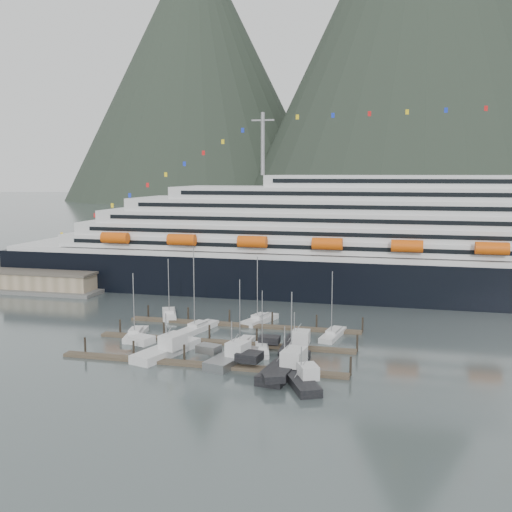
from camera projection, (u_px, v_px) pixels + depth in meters
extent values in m
plane|color=#475453|center=(246.00, 350.00, 104.64)|extent=(1600.00, 1600.00, 0.00)
cone|color=#232D22|center=(425.00, 26.00, 608.70)|extent=(400.00, 400.00, 420.00)
cone|color=#232D22|center=(197.00, 77.00, 714.21)|extent=(340.00, 340.00, 340.00)
cube|color=black|center=(397.00, 280.00, 150.97)|extent=(210.00, 28.00, 12.00)
cube|color=silver|center=(398.00, 255.00, 150.08)|extent=(205.80, 27.44, 1.50)
cube|color=silver|center=(419.00, 245.00, 148.52)|extent=(185.00, 26.00, 3.20)
cube|color=black|center=(420.00, 251.00, 135.96)|extent=(175.75, 0.20, 1.00)
cube|color=silver|center=(428.00, 232.00, 147.61)|extent=(180.00, 25.00, 3.20)
cube|color=black|center=(430.00, 237.00, 135.52)|extent=(171.00, 0.20, 1.00)
cube|color=silver|center=(437.00, 220.00, 146.69)|extent=(172.00, 24.00, 3.20)
cube|color=black|center=(440.00, 223.00, 135.09)|extent=(163.40, 0.20, 1.00)
cube|color=silver|center=(446.00, 207.00, 145.77)|extent=(160.00, 23.00, 3.20)
cube|color=black|center=(449.00, 209.00, 134.65)|extent=(152.00, 0.20, 1.00)
cube|color=silver|center=(455.00, 194.00, 144.87)|extent=(140.00, 22.00, 3.00)
cube|color=black|center=(459.00, 195.00, 134.23)|extent=(133.00, 0.20, 1.00)
cube|color=silver|center=(465.00, 181.00, 143.98)|extent=(95.00, 20.00, 3.00)
cube|color=black|center=(469.00, 181.00, 134.30)|extent=(90.25, 0.20, 1.00)
cylinder|color=gray|center=(263.00, 144.00, 154.66)|extent=(1.00, 1.00, 16.00)
cylinder|color=#E8550C|center=(115.00, 238.00, 151.88)|extent=(7.00, 2.80, 2.80)
cylinder|color=#E8550C|center=(182.00, 240.00, 147.57)|extent=(7.00, 2.80, 2.80)
cylinder|color=#E8550C|center=(252.00, 242.00, 143.26)|extent=(7.00, 2.80, 2.80)
cylinder|color=#E8550C|center=(327.00, 244.00, 138.94)|extent=(7.00, 2.80, 2.80)
cylinder|color=#E8550C|center=(407.00, 246.00, 134.63)|extent=(7.00, 2.80, 2.80)
cylinder|color=#E8550C|center=(492.00, 248.00, 130.32)|extent=(7.00, 2.80, 2.80)
cube|color=#595956|center=(29.00, 286.00, 162.21)|extent=(46.00, 20.00, 1.20)
cube|color=gray|center=(29.00, 278.00, 161.91)|extent=(42.00, 16.00, 5.00)
cube|color=#595147|center=(28.00, 269.00, 161.54)|extent=(43.00, 17.00, 0.60)
cube|color=#42382A|center=(200.00, 364.00, 96.19)|extent=(48.00, 2.00, 0.50)
cylinder|color=black|center=(85.00, 346.00, 102.12)|extent=(0.36, 0.36, 3.20)
cylinder|color=black|center=(134.00, 350.00, 99.96)|extent=(0.36, 0.36, 3.20)
cylinder|color=black|center=(184.00, 354.00, 97.81)|extent=(0.36, 0.36, 3.20)
cylinder|color=black|center=(237.00, 358.00, 95.65)|extent=(0.36, 0.36, 3.20)
cylinder|color=black|center=(293.00, 362.00, 93.49)|extent=(0.36, 0.36, 3.20)
cylinder|color=black|center=(351.00, 367.00, 91.34)|extent=(0.36, 0.36, 3.20)
cube|color=#42382A|center=(223.00, 342.00, 108.68)|extent=(48.00, 2.00, 0.50)
cylinder|color=black|center=(120.00, 328.00, 114.61)|extent=(0.36, 0.36, 3.20)
cylinder|color=black|center=(164.00, 331.00, 112.46)|extent=(0.36, 0.36, 3.20)
cylinder|color=black|center=(209.00, 334.00, 110.30)|extent=(0.36, 0.36, 3.20)
cylinder|color=black|center=(257.00, 337.00, 108.15)|extent=(0.36, 0.36, 3.20)
cylinder|color=black|center=(306.00, 340.00, 105.99)|extent=(0.36, 0.36, 3.20)
cylinder|color=black|center=(357.00, 344.00, 103.83)|extent=(0.36, 0.36, 3.20)
cube|color=#42382A|center=(242.00, 325.00, 121.18)|extent=(48.00, 2.00, 0.50)
cylinder|color=black|center=(148.00, 312.00, 127.11)|extent=(0.36, 0.36, 3.20)
cylinder|color=black|center=(188.00, 315.00, 124.95)|extent=(0.36, 0.36, 3.20)
cylinder|color=black|center=(229.00, 317.00, 122.80)|extent=(0.36, 0.36, 3.20)
cylinder|color=black|center=(272.00, 320.00, 120.64)|extent=(0.36, 0.36, 3.20)
cylinder|color=black|center=(317.00, 323.00, 118.49)|extent=(0.36, 0.36, 3.20)
cylinder|color=black|center=(363.00, 325.00, 116.33)|extent=(0.36, 0.36, 3.20)
cube|color=silver|center=(136.00, 336.00, 113.10)|extent=(4.77, 10.10, 1.51)
cube|color=silver|center=(136.00, 331.00, 112.97)|extent=(2.82, 3.78, 0.86)
cylinder|color=gray|center=(134.00, 304.00, 111.26)|extent=(0.17, 0.17, 11.43)
cube|color=silver|center=(198.00, 329.00, 117.67)|extent=(5.64, 11.57, 1.57)
cube|color=silver|center=(198.00, 324.00, 117.53)|extent=(3.15, 4.36, 0.90)
cylinder|color=gray|center=(194.00, 288.00, 115.53)|extent=(0.18, 0.18, 15.57)
cube|color=silver|center=(262.00, 351.00, 103.34)|extent=(4.23, 8.52, 1.21)
cube|color=silver|center=(262.00, 347.00, 103.23)|extent=(2.39, 3.22, 0.69)
cylinder|color=gray|center=(262.00, 320.00, 101.75)|extent=(0.14, 0.14, 10.26)
cube|color=silver|center=(242.00, 346.00, 106.62)|extent=(2.66, 10.07, 1.27)
cube|color=silver|center=(242.00, 341.00, 106.51)|extent=(1.92, 3.55, 0.73)
cylinder|color=gray|center=(240.00, 312.00, 104.79)|extent=(0.15, 0.15, 11.61)
cube|color=silver|center=(169.00, 316.00, 129.21)|extent=(6.82, 10.92, 1.50)
cube|color=silver|center=(169.00, 311.00, 129.07)|extent=(3.46, 4.29, 0.86)
cylinder|color=gray|center=(169.00, 286.00, 127.25)|extent=(0.17, 0.17, 11.82)
cube|color=silver|center=(260.00, 321.00, 124.36)|extent=(6.18, 10.55, 1.58)
cube|color=silver|center=(260.00, 316.00, 124.22)|extent=(3.32, 4.11, 0.90)
cylinder|color=gray|center=(257.00, 288.00, 122.54)|extent=(0.18, 0.18, 12.89)
cube|color=silver|center=(333.00, 336.00, 113.06)|extent=(4.24, 10.69, 1.39)
cube|color=silver|center=(333.00, 331.00, 112.93)|extent=(2.55, 3.92, 0.79)
cylinder|color=gray|center=(332.00, 303.00, 111.21)|extent=(0.16, 0.16, 11.88)
cube|color=silver|center=(292.00, 363.00, 96.66)|extent=(3.69, 10.21, 1.56)
cube|color=silver|center=(292.00, 357.00, 96.52)|extent=(2.50, 3.67, 0.89)
cylinder|color=gray|center=(292.00, 327.00, 94.81)|extent=(0.18, 0.18, 11.23)
cube|color=silver|center=(167.00, 353.00, 102.14)|extent=(7.96, 15.02, 2.23)
cube|color=silver|center=(142.00, 340.00, 104.71)|extent=(4.54, 4.13, 1.34)
cube|color=silver|center=(173.00, 341.00, 101.10)|extent=(4.23, 5.05, 2.45)
cube|color=black|center=(173.00, 336.00, 100.98)|extent=(3.93, 4.71, 0.56)
cylinder|color=gray|center=(166.00, 329.00, 101.57)|extent=(0.18, 0.18, 5.57)
cube|color=gray|center=(232.00, 361.00, 97.82)|extent=(6.62, 12.42, 2.15)
cube|color=gray|center=(208.00, 349.00, 99.72)|extent=(4.18, 3.41, 1.29)
cube|color=silver|center=(238.00, 349.00, 96.98)|extent=(3.78, 4.17, 2.37)
cube|color=black|center=(238.00, 344.00, 96.86)|extent=(3.52, 3.89, 0.54)
cylinder|color=gray|center=(232.00, 337.00, 97.28)|extent=(0.17, 0.17, 5.38)
cube|color=black|center=(284.00, 369.00, 93.38)|extent=(6.00, 15.94, 2.22)
cube|color=black|center=(249.00, 356.00, 95.33)|extent=(4.19, 3.89, 1.33)
cube|color=silver|center=(294.00, 357.00, 92.51)|extent=(3.69, 5.03, 2.44)
cube|color=black|center=(294.00, 351.00, 92.39)|extent=(3.43, 4.69, 0.56)
cylinder|color=gray|center=(284.00, 344.00, 92.82)|extent=(0.18, 0.18, 5.55)
cube|color=black|center=(301.00, 383.00, 87.20)|extent=(7.64, 11.19, 1.81)
cube|color=black|center=(274.00, 378.00, 86.22)|extent=(3.81, 3.48, 1.09)
cube|color=silver|center=(308.00, 371.00, 87.18)|extent=(3.69, 4.03, 1.99)
cube|color=black|center=(308.00, 367.00, 87.08)|extent=(3.44, 3.76, 0.45)
cylinder|color=gray|center=(301.00, 362.00, 86.75)|extent=(0.14, 0.14, 4.52)
cube|color=black|center=(294.00, 348.00, 104.59)|extent=(4.23, 11.71, 2.10)
cube|color=black|center=(269.00, 340.00, 105.29)|extent=(3.67, 2.68, 1.26)
cube|color=silver|center=(301.00, 337.00, 104.07)|extent=(3.08, 3.58, 2.31)
cube|color=black|center=(301.00, 333.00, 103.95)|extent=(2.86, 3.34, 0.53)
cylinder|color=gray|center=(294.00, 327.00, 104.06)|extent=(0.17, 0.17, 5.26)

